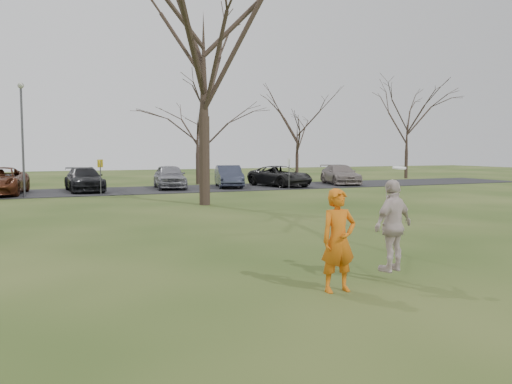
# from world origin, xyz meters

# --- Properties ---
(ground) EXTENTS (120.00, 120.00, 0.00)m
(ground) POSITION_xyz_m (0.00, 0.00, 0.00)
(ground) COLOR #1E380F
(ground) RESTS_ON ground
(parking_strip) EXTENTS (62.00, 6.50, 0.04)m
(parking_strip) POSITION_xyz_m (0.00, 25.00, 0.02)
(parking_strip) COLOR black
(parking_strip) RESTS_ON ground
(player_defender) EXTENTS (0.72, 0.49, 1.92)m
(player_defender) POSITION_xyz_m (-0.33, -0.69, 0.96)
(player_defender) COLOR #D36411
(player_defender) RESTS_ON ground
(car_3) EXTENTS (2.28, 5.17, 1.48)m
(car_3) POSITION_xyz_m (-2.60, 25.38, 0.78)
(car_3) COLOR black
(car_3) RESTS_ON parking_strip
(car_4) EXTENTS (2.47, 4.92, 1.61)m
(car_4) POSITION_xyz_m (2.86, 25.55, 0.84)
(car_4) COLOR gray
(car_4) RESTS_ON parking_strip
(car_5) EXTENTS (2.58, 4.80, 1.50)m
(car_5) POSITION_xyz_m (6.93, 25.16, 0.79)
(car_5) COLOR #2F3446
(car_5) RESTS_ON parking_strip
(car_6) EXTENTS (3.57, 5.62, 1.45)m
(car_6) POSITION_xyz_m (10.60, 24.63, 0.76)
(car_6) COLOR black
(car_6) RESTS_ON parking_strip
(car_7) EXTENTS (3.14, 5.34, 1.45)m
(car_7) POSITION_xyz_m (15.74, 24.86, 0.77)
(car_7) COLOR gray
(car_7) RESTS_ON parking_strip
(catching_play) EXTENTS (1.16, 0.74, 2.10)m
(catching_play) POSITION_xyz_m (1.07, -0.47, 1.13)
(catching_play) COLOR beige
(catching_play) RESTS_ON ground
(lamp_post) EXTENTS (0.34, 0.34, 6.27)m
(lamp_post) POSITION_xyz_m (-6.00, 22.50, 3.97)
(lamp_post) COLOR #47474C
(lamp_post) RESTS_ON ground
(sign_yellow) EXTENTS (0.35, 0.35, 2.08)m
(sign_yellow) POSITION_xyz_m (-2.00, 22.00, 1.45)
(sign_yellow) COLOR #47474C
(sign_yellow) RESTS_ON ground
(sign_white) EXTENTS (0.35, 0.35, 2.08)m
(sign_white) POSITION_xyz_m (10.00, 22.00, 1.45)
(sign_white) COLOR #47474C
(sign_white) RESTS_ON ground
(big_tree) EXTENTS (9.00, 9.00, 14.00)m
(big_tree) POSITION_xyz_m (2.00, 15.00, 7.00)
(big_tree) COLOR #352821
(big_tree) RESTS_ON ground
(small_tree_row) EXTENTS (55.00, 5.90, 8.50)m
(small_tree_row) POSITION_xyz_m (4.38, 30.06, 3.89)
(small_tree_row) COLOR #352821
(small_tree_row) RESTS_ON ground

